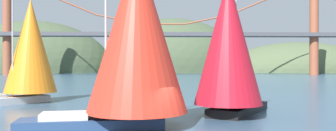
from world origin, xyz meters
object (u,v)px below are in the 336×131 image
sailboat_orange_sail (29,49)px  channel_buoy (246,85)px  sailboat_crimson_sail (229,44)px  sailboat_scarlet_sail (135,32)px

sailboat_orange_sail → channel_buoy: bearing=37.1°
sailboat_crimson_sail → channel_buoy: (8.80, 30.09, -4.81)m
sailboat_orange_sail → sailboat_scarlet_sail: size_ratio=0.87×
sailboat_crimson_sail → channel_buoy: sailboat_crimson_sail is taller
sailboat_crimson_sail → sailboat_orange_sail: bearing=150.3°
sailboat_crimson_sail → channel_buoy: bearing=73.7°
sailboat_crimson_sail → sailboat_scarlet_sail: 7.48m
sailboat_orange_sail → sailboat_crimson_sail: 20.37m
sailboat_crimson_sail → sailboat_scarlet_sail: sailboat_scarlet_sail is taller
sailboat_orange_sail → sailboat_crimson_sail: sailboat_orange_sail is taller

